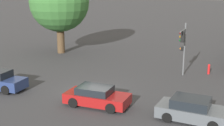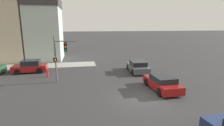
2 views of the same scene
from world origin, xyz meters
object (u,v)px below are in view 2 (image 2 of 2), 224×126
Objects in this scene: traffic_signal at (60,53)px; parked_car_0 at (30,67)px; crossing_car_2 at (162,83)px; crossing_car_1 at (138,67)px; fire_hydrant at (47,73)px.

traffic_signal is 1.17× the size of parked_car_0.
parked_car_0 reaches higher than crossing_car_2.
traffic_signal is at bearing 129.05° from parked_car_0.
crossing_car_1 is 1.08× the size of parked_car_0.
parked_car_0 reaches higher than crossing_car_1.
traffic_signal reaches higher than fire_hydrant.
parked_car_0 is at bearing -137.53° from traffic_signal.
crossing_car_2 is at bearing 67.82° from traffic_signal.
traffic_signal reaches higher than parked_car_0.
traffic_signal is 5.03× the size of fire_hydrant.
fire_hydrant is at bearing 130.47° from parked_car_0.
traffic_signal reaches higher than crossing_car_2.
crossing_car_1 is 6.20m from crossing_car_2.
traffic_signal is 9.40m from crossing_car_1.
crossing_car_1 is 4.61× the size of fire_hydrant.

